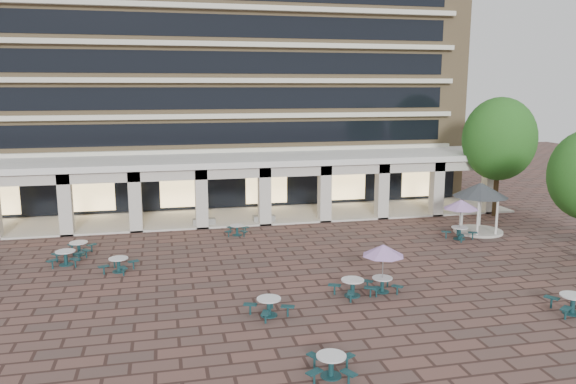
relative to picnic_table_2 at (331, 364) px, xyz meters
name	(u,v)px	position (x,y,z in m)	size (l,w,h in m)	color
ground	(268,290)	(-0.55, 8.19, -0.44)	(120.00, 120.00, 0.00)	brown
apartment_building	(212,47)	(-0.55, 33.66, 12.16)	(40.00, 15.50, 25.20)	#987E56
retail_arcade	(229,177)	(-0.55, 22.99, 2.56)	(42.00, 6.60, 4.40)	white
picnic_table_2	(331,364)	(0.00, 0.00, 0.00)	(1.93, 1.93, 0.74)	#164242
picnic_table_5	(269,305)	(-1.04, 5.27, 0.01)	(2.06, 2.06, 0.75)	#164242
picnic_table_6	(383,252)	(4.50, 6.79, 1.45)	(1.93, 1.93, 2.23)	#164242
picnic_table_7	(573,302)	(11.22, 2.74, 0.04)	(2.04, 2.04, 0.81)	#164242
picnic_table_8	(79,247)	(-9.80, 15.88, 0.00)	(1.84, 1.84, 0.74)	#164242
picnic_table_9	(119,264)	(-7.43, 12.39, -0.01)	(1.99, 1.99, 0.73)	#164242
picnic_table_10	(352,286)	(3.01, 6.62, 0.02)	(2.10, 2.10, 0.78)	#164242
picnic_table_11	(461,206)	(12.58, 14.27, 1.65)	(2.13, 2.13, 2.46)	#164242
picnic_table_12	(66,256)	(-10.23, 14.17, 0.02)	(1.74, 1.74, 0.77)	#164242
picnic_table_13	(237,229)	(-0.64, 18.19, -0.05)	(1.69, 1.69, 0.66)	#164242
gazebo	(480,195)	(14.61, 15.51, 1.98)	(3.45, 3.45, 3.21)	beige
tree_east_c	(499,139)	(18.33, 19.51, 5.15)	(5.13, 5.13, 8.55)	#412D1A
planter_left	(204,217)	(-2.49, 21.09, 0.15)	(1.50, 0.92, 1.36)	gray
planter_right	(264,215)	(1.61, 21.09, 0.08)	(1.50, 0.77, 1.28)	gray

